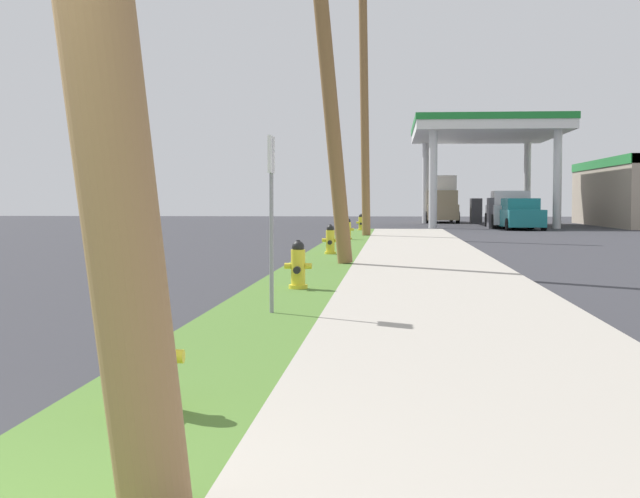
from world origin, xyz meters
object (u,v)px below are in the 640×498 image
(truck_black_at_far_bay, at_px, (512,210))
(fire_hydrant_third, at_px, (330,241))
(fire_hydrant_nearest, at_px, (152,360))
(fire_hydrant_fourth, at_px, (348,230))
(utility_pole_midground, at_px, (322,13))
(utility_pole_background, at_px, (364,104))
(truck_silver_at_forecourt, at_px, (508,211))
(fire_hydrant_second, at_px, (298,267))
(street_sign_post, at_px, (271,187))
(car_teal_by_near_pump, at_px, (519,215))
(fire_hydrant_fifth, at_px, (361,223))
(truck_tan_on_apron, at_px, (440,200))

(truck_black_at_far_bay, bearing_deg, fire_hydrant_third, -105.61)
(fire_hydrant_nearest, height_order, fire_hydrant_fourth, same)
(utility_pole_midground, height_order, utility_pole_background, utility_pole_midground)
(fire_hydrant_fourth, height_order, truck_silver_at_forecourt, truck_silver_at_forecourt)
(fire_hydrant_second, bearing_deg, fire_hydrant_third, 90.80)
(street_sign_post, relative_size, car_teal_by_near_pump, 0.46)
(fire_hydrant_fifth, distance_m, utility_pole_midground, 22.27)
(utility_pole_midground, height_order, car_teal_by_near_pump, utility_pole_midground)
(utility_pole_background, xyz_separation_m, street_sign_post, (-0.34, -24.25, -3.56))
(fire_hydrant_fifth, height_order, truck_black_at_far_bay, truck_black_at_far_bay)
(fire_hydrant_third, xyz_separation_m, truck_black_at_far_bay, (8.41, 30.08, 0.47))
(fire_hydrant_second, relative_size, truck_silver_at_forecourt, 0.14)
(fire_hydrant_second, height_order, fire_hydrant_fifth, same)
(truck_tan_on_apron, bearing_deg, street_sign_post, -95.25)
(fire_hydrant_second, xyz_separation_m, truck_tan_on_apron, (4.60, 47.16, 1.04))
(truck_black_at_far_bay, bearing_deg, fire_hydrant_nearest, -100.10)
(utility_pole_midground, bearing_deg, utility_pole_background, 88.57)
(fire_hydrant_nearest, bearing_deg, fire_hydrant_fourth, 90.01)
(fire_hydrant_second, bearing_deg, street_sign_post, -90.16)
(truck_tan_on_apron, bearing_deg, fire_hydrant_second, -95.57)
(fire_hydrant_nearest, distance_m, fire_hydrant_second, 8.04)
(utility_pole_background, distance_m, truck_tan_on_apron, 26.49)
(fire_hydrant_second, distance_m, car_teal_by_near_pump, 33.37)
(truck_silver_at_forecourt, xyz_separation_m, truck_tan_on_apron, (-3.05, 11.65, 0.57))
(fire_hydrant_nearest, relative_size, street_sign_post, 0.35)
(utility_pole_midground, xyz_separation_m, truck_silver_at_forecourt, (7.71, 30.06, -4.49))
(fire_hydrant_nearest, xyz_separation_m, utility_pole_midground, (0.05, 13.49, 4.96))
(utility_pole_background, relative_size, street_sign_post, 4.70)
(fire_hydrant_second, distance_m, truck_black_at_far_bay, 39.92)
(fire_hydrant_third, height_order, truck_tan_on_apron, truck_tan_on_apron)
(fire_hydrant_fourth, height_order, street_sign_post, street_sign_post)
(fire_hydrant_nearest, distance_m, utility_pole_midground, 14.37)
(truck_silver_at_forecourt, relative_size, truck_black_at_far_bay, 0.99)
(street_sign_post, xyz_separation_m, car_teal_by_near_pump, (7.82, 35.42, -0.91))
(fire_hydrant_third, height_order, fire_hydrant_fourth, same)
(fire_hydrant_nearest, height_order, utility_pole_background, utility_pole_background)
(fire_hydrant_second, xyz_separation_m, truck_black_at_far_bay, (8.28, 39.05, 0.47))
(utility_pole_midground, relative_size, truck_silver_at_forecourt, 1.91)
(fire_hydrant_third, xyz_separation_m, utility_pole_midground, (0.07, -3.52, 4.96))
(utility_pole_midground, height_order, truck_black_at_far_bay, utility_pole_midground)
(car_teal_by_near_pump, bearing_deg, utility_pole_background, -123.81)
(truck_black_at_far_bay, bearing_deg, utility_pole_background, -114.09)
(car_teal_by_near_pump, relative_size, truck_black_at_far_bay, 0.84)
(fire_hydrant_nearest, bearing_deg, utility_pole_background, 89.14)
(street_sign_post, distance_m, truck_tan_on_apron, 50.35)
(fire_hydrant_fifth, height_order, car_teal_by_near_pump, car_teal_by_near_pump)
(utility_pole_midground, distance_m, truck_tan_on_apron, 42.16)
(truck_tan_on_apron, bearing_deg, car_teal_by_near_pump, -77.68)
(truck_silver_at_forecourt, bearing_deg, street_sign_post, -101.25)
(car_teal_by_near_pump, bearing_deg, utility_pole_midground, -106.26)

